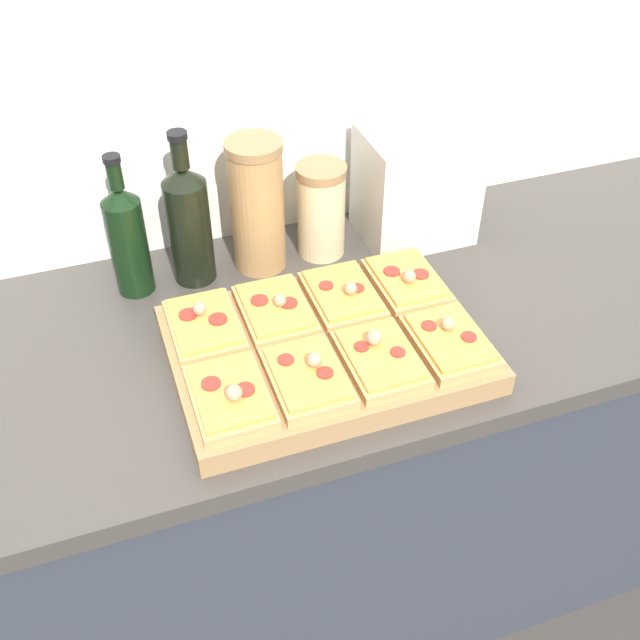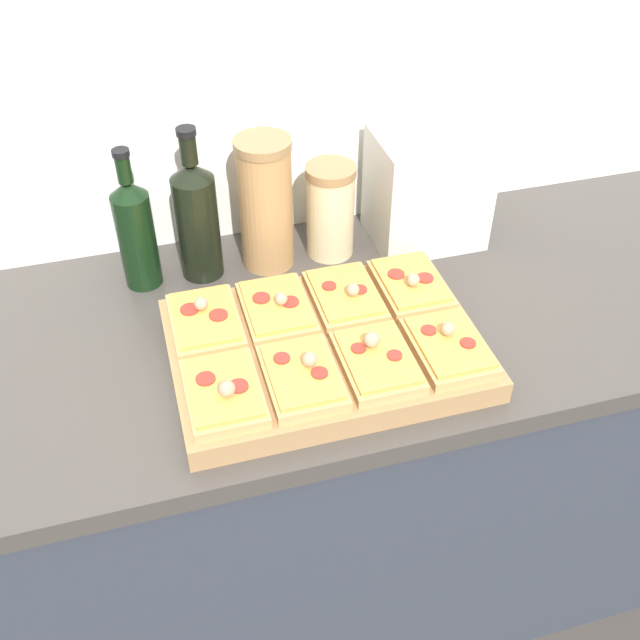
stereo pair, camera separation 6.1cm
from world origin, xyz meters
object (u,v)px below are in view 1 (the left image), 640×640
object	(u,v)px
olive_oil_bottle	(127,238)
toaster_oven	(416,185)
grain_jar_tall	(257,206)
grain_jar_short	(321,210)
wine_bottle	(189,222)
cutting_board	(326,349)

from	to	relation	value
olive_oil_bottle	toaster_oven	world-z (taller)	olive_oil_bottle
grain_jar_tall	toaster_oven	xyz separation A→B (m)	(0.34, -0.00, -0.02)
grain_jar_tall	grain_jar_short	distance (m)	0.14
olive_oil_bottle	grain_jar_tall	xyz separation A→B (m)	(0.25, 0.00, 0.02)
olive_oil_bottle	grain_jar_tall	world-z (taller)	olive_oil_bottle
grain_jar_tall	grain_jar_short	world-z (taller)	grain_jar_tall
olive_oil_bottle	grain_jar_tall	distance (m)	0.25
olive_oil_bottle	grain_jar_short	xyz separation A→B (m)	(0.39, 0.00, -0.02)
grain_jar_short	wine_bottle	bearing A→B (deg)	180.00
wine_bottle	toaster_oven	world-z (taller)	wine_bottle
grain_jar_short	toaster_oven	world-z (taller)	toaster_oven
olive_oil_bottle	toaster_oven	distance (m)	0.60
olive_oil_bottle	grain_jar_short	bearing A→B (deg)	0.00
olive_oil_bottle	wine_bottle	xyz separation A→B (m)	(0.12, 0.00, 0.01)
cutting_board	grain_jar_short	size ratio (longest dim) A/B	2.68
grain_jar_tall	cutting_board	bearing A→B (deg)	-84.34
grain_jar_short	olive_oil_bottle	bearing A→B (deg)	-180.00
cutting_board	grain_jar_short	bearing A→B (deg)	71.97
wine_bottle	cutting_board	bearing A→B (deg)	-61.99
cutting_board	grain_jar_tall	xyz separation A→B (m)	(-0.03, 0.31, 0.12)
grain_jar_tall	toaster_oven	distance (m)	0.34
cutting_board	wine_bottle	distance (m)	0.37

